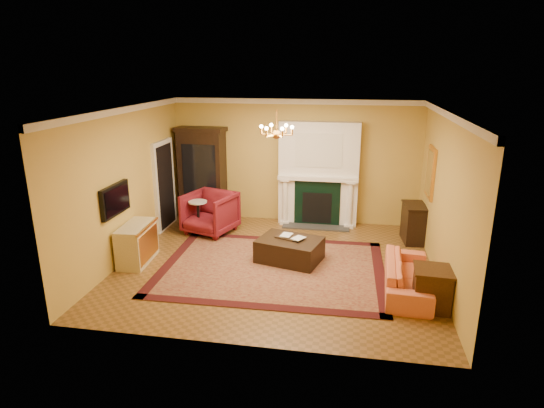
% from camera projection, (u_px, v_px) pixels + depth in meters
% --- Properties ---
extents(floor, '(6.00, 5.50, 0.02)m').
position_uv_depth(floor, '(276.00, 265.00, 8.93)').
color(floor, brown).
rests_on(floor, ground).
extents(ceiling, '(6.00, 5.50, 0.02)m').
position_uv_depth(ceiling, '(277.00, 109.00, 8.05)').
color(ceiling, silver).
rests_on(ceiling, wall_back).
extents(wall_back, '(6.00, 0.02, 3.00)m').
position_uv_depth(wall_back, '(295.00, 162.00, 11.09)').
color(wall_back, '#B29240').
rests_on(wall_back, floor).
extents(wall_front, '(6.00, 0.02, 3.00)m').
position_uv_depth(wall_front, '(242.00, 246.00, 5.89)').
color(wall_front, '#B29240').
rests_on(wall_front, floor).
extents(wall_left, '(0.02, 5.50, 3.00)m').
position_uv_depth(wall_left, '(127.00, 184.00, 8.99)').
color(wall_left, '#B29240').
rests_on(wall_left, floor).
extents(wall_right, '(0.02, 5.50, 3.00)m').
position_uv_depth(wall_right, '(445.00, 198.00, 8.00)').
color(wall_right, '#B29240').
rests_on(wall_right, floor).
extents(fireplace, '(1.90, 0.70, 2.50)m').
position_uv_depth(fireplace, '(318.00, 176.00, 10.91)').
color(fireplace, white).
rests_on(fireplace, wall_back).
extents(crown_molding, '(6.00, 5.50, 0.12)m').
position_uv_depth(crown_molding, '(284.00, 108.00, 8.97)').
color(crown_molding, silver).
rests_on(crown_molding, ceiling).
extents(doorway, '(0.08, 1.05, 2.10)m').
position_uv_depth(doorway, '(165.00, 185.00, 10.71)').
color(doorway, silver).
rests_on(doorway, wall_left).
extents(tv_panel, '(0.09, 0.95, 0.58)m').
position_uv_depth(tv_panel, '(115.00, 200.00, 8.45)').
color(tv_panel, black).
rests_on(tv_panel, wall_left).
extents(gilt_mirror, '(0.06, 0.76, 1.05)m').
position_uv_depth(gilt_mirror, '(431.00, 173.00, 9.28)').
color(gilt_mirror, gold).
rests_on(gilt_mirror, wall_right).
extents(chandelier, '(0.63, 0.55, 0.53)m').
position_uv_depth(chandelier, '(277.00, 131.00, 8.17)').
color(chandelier, '#C28335').
rests_on(chandelier, ceiling).
extents(oriental_rug, '(4.30, 3.25, 0.02)m').
position_uv_depth(oriental_rug, '(272.00, 268.00, 8.76)').
color(oriental_rug, '#4F1410').
rests_on(oriental_rug, floor).
extents(china_cabinet, '(1.14, 0.58, 2.22)m').
position_uv_depth(china_cabinet, '(203.00, 176.00, 11.33)').
color(china_cabinet, black).
rests_on(china_cabinet, floor).
extents(wingback_armchair, '(1.27, 1.23, 1.06)m').
position_uv_depth(wingback_armchair, '(210.00, 211.00, 10.48)').
color(wingback_armchair, maroon).
rests_on(wingback_armchair, floor).
extents(pedestal_table, '(0.43, 0.43, 0.77)m').
position_uv_depth(pedestal_table, '(198.00, 214.00, 10.50)').
color(pedestal_table, black).
rests_on(pedestal_table, floor).
extents(commode, '(0.55, 1.06, 0.77)m').
position_uv_depth(commode, '(137.00, 243.00, 8.95)').
color(commode, beige).
rests_on(commode, floor).
extents(coral_sofa, '(0.66, 1.91, 0.74)m').
position_uv_depth(coral_sofa, '(408.00, 271.00, 7.79)').
color(coral_sofa, '#DE6C46').
rests_on(coral_sofa, floor).
extents(end_table, '(0.59, 0.59, 0.65)m').
position_uv_depth(end_table, '(432.00, 289.00, 7.24)').
color(end_table, '#3C2410').
rests_on(end_table, floor).
extents(console_table, '(0.48, 0.77, 0.82)m').
position_uv_depth(console_table, '(414.00, 224.00, 9.99)').
color(console_table, black).
rests_on(console_table, floor).
extents(leather_ottoman, '(1.38, 1.15, 0.45)m').
position_uv_depth(leather_ottoman, '(290.00, 250.00, 9.02)').
color(leather_ottoman, black).
rests_on(leather_ottoman, oriental_rug).
extents(ottoman_tray, '(0.51, 0.46, 0.03)m').
position_uv_depth(ottoman_tray, '(288.00, 237.00, 9.05)').
color(ottoman_tray, black).
rests_on(ottoman_tray, leather_ottoman).
extents(book_a, '(0.21, 0.07, 0.28)m').
position_uv_depth(book_a, '(281.00, 229.00, 9.06)').
color(book_a, gray).
rests_on(book_a, ottoman_tray).
extents(book_b, '(0.18, 0.12, 0.27)m').
position_uv_depth(book_b, '(294.00, 231.00, 8.92)').
color(book_b, gray).
rests_on(book_b, ottoman_tray).
extents(topiary_left, '(0.15, 0.15, 0.41)m').
position_uv_depth(topiary_left, '(292.00, 165.00, 10.90)').
color(topiary_left, tan).
rests_on(topiary_left, fireplace).
extents(topiary_right, '(0.15, 0.15, 0.41)m').
position_uv_depth(topiary_right, '(348.00, 167.00, 10.68)').
color(topiary_right, tan).
rests_on(topiary_right, fireplace).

